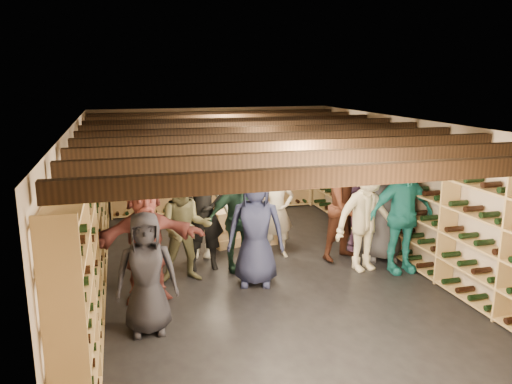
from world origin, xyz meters
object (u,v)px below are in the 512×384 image
object	(u,v)px
person_10	(237,220)
crate_loose	(254,239)
person_0	(147,273)
person_8	(348,207)
person_5	(146,240)
person_2	(185,228)
person_11	(364,206)
crate_stack_right	(263,226)
person_7	(277,211)
person_12	(384,207)
person_4	(402,215)
person_6	(256,229)
person_9	(200,204)
person_1	(204,213)
person_3	(367,216)
crate_stack_left	(227,229)

from	to	relation	value
person_10	crate_loose	bearing A→B (deg)	55.35
person_0	person_8	distance (m)	3.86
crate_loose	person_5	bearing A→B (deg)	-137.41
person_5	person_2	bearing A→B (deg)	33.75
person_2	person_11	distance (m)	3.34
crate_stack_right	person_7	size ratio (longest dim) A/B	0.41
person_7	person_12	world-z (taller)	person_12
person_0	person_7	xyz separation A→B (m)	(2.34, 2.10, 0.06)
person_4	person_5	world-z (taller)	person_4
person_0	person_10	world-z (taller)	person_10
person_5	person_11	xyz separation A→B (m)	(3.91, 1.09, -0.05)
crate_loose	person_12	distance (m)	2.51
person_0	person_10	bearing A→B (deg)	49.88
person_6	person_9	distance (m)	1.49
person_0	person_2	xyz separation A→B (m)	(0.66, 1.47, 0.07)
person_9	person_2	bearing A→B (deg)	-89.54
crate_loose	person_9	world-z (taller)	person_9
crate_stack_right	person_7	world-z (taller)	person_7
crate_loose	person_12	size ratio (longest dim) A/B	0.27
person_5	person_12	xyz separation A→B (m)	(4.00, 0.55, 0.07)
person_2	person_10	world-z (taller)	person_10
person_1	person_2	bearing A→B (deg)	-129.37
person_6	person_9	xyz separation A→B (m)	(-0.61, 1.36, 0.08)
crate_stack_right	person_5	size ratio (longest dim) A/B	0.39
crate_loose	person_3	distance (m)	2.38
person_6	person_8	xyz separation A→B (m)	(1.81, 0.61, 0.05)
person_6	person_10	size ratio (longest dim) A/B	1.03
person_0	person_3	world-z (taller)	person_3
person_3	person_1	bearing A→B (deg)	154.04
person_10	crate_stack_right	bearing A→B (deg)	48.82
crate_stack_left	person_7	world-z (taller)	person_7
person_2	crate_loose	bearing A→B (deg)	47.78
person_3	person_8	world-z (taller)	person_8
crate_loose	person_0	bearing A→B (deg)	-126.60
person_9	person_12	bearing A→B (deg)	5.14
person_5	person_8	world-z (taller)	person_8
person_8	crate_stack_right	bearing A→B (deg)	116.36
crate_stack_left	crate_loose	world-z (taller)	crate_stack_left
person_3	person_4	distance (m)	0.55
person_2	person_6	xyz separation A→B (m)	(1.01, -0.39, 0.03)
person_4	person_10	xyz separation A→B (m)	(-2.51, 0.75, -0.09)
crate_stack_left	person_10	size ratio (longest dim) A/B	0.40
person_8	person_2	bearing A→B (deg)	166.28
person_0	person_5	xyz separation A→B (m)	(0.05, 0.96, 0.11)
crate_stack_left	person_9	distance (m)	0.94
person_7	person_9	bearing A→B (deg)	162.98
person_1	person_0	bearing A→B (deg)	-117.62
person_0	person_11	size ratio (longest dim) A/B	0.93
person_2	person_8	bearing A→B (deg)	8.48
person_10	person_11	size ratio (longest dim) A/B	1.03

